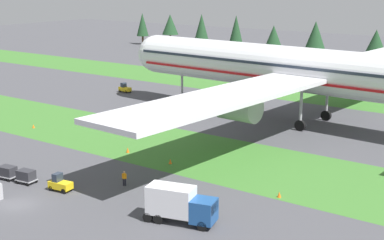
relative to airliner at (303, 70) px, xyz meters
The scene contains 14 objects.
ground_plane 50.44m from the airliner, 99.51° to the right, with size 400.00×400.00×0.00m, color #47474C.
grass_strip_near 26.12m from the airliner, 109.48° to the right, with size 320.00×17.34×0.01m, color #3D752D.
grass_strip_far 26.36m from the airliner, 109.27° to the left, with size 320.00×17.34×0.01m, color #3D752D.
airliner is the anchor object (origin of this frame).
baggage_tug 45.08m from the airliner, 100.17° to the right, with size 2.75×1.63×1.97m.
cargo_dolly_lead 46.82m from the airliner, 106.11° to the right, with size 2.38×1.78×1.55m.
cargo_dolly_second 48.05m from the airliner, 109.32° to the right, with size 2.38×1.78×1.55m.
catering_truck 43.95m from the airliner, 79.30° to the right, with size 7.31×4.03×3.58m.
pushback_tractor 41.62m from the airliner, behind, with size 2.67×1.46×1.97m.
ground_crew_marshaller 39.21m from the airliner, 94.77° to the right, with size 0.53×0.36×1.74m.
taxiway_marker_0 31.97m from the airliner, 112.03° to the right, with size 0.44×0.44×0.69m, color orange.
taxiway_marker_1 30.46m from the airliner, 97.69° to the right, with size 0.44×0.44×0.63m, color orange.
taxiway_marker_2 43.41m from the airliner, 139.62° to the right, with size 0.44×0.44×0.57m, color orange.
taxiway_marker_3 34.64m from the airliner, 67.89° to the right, with size 0.44×0.44×0.63m, color orange.
Camera 1 is at (47.70, -34.57, 22.87)m, focal length 54.04 mm.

